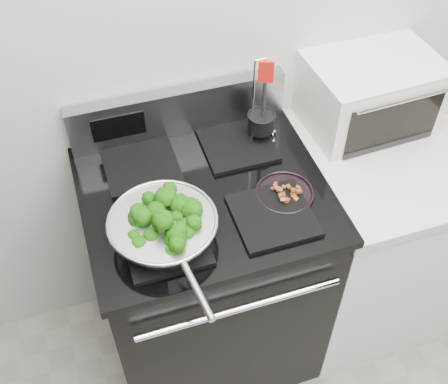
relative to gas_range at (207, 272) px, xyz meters
name	(u,v)px	position (x,y,z in m)	size (l,w,h in m)	color
back_wall	(261,11)	(0.30, 0.34, 0.86)	(4.00, 0.02, 2.70)	#B3B1AA
gas_range	(207,272)	(0.00, 0.00, 0.00)	(0.79, 0.69, 1.13)	black
counter	(367,234)	(0.68, 0.00, -0.03)	(0.62, 0.68, 0.92)	white
skillet	(163,227)	(-0.17, -0.15, 0.51)	(0.33, 0.52, 0.07)	silver
broccoli_pile	(163,222)	(-0.17, -0.15, 0.53)	(0.26, 0.26, 0.09)	black
bacon_plate	(285,191)	(0.24, -0.10, 0.48)	(0.19, 0.19, 0.04)	black
utensil_holder	(261,126)	(0.26, 0.17, 0.52)	(0.11, 0.11, 0.33)	silver
toaster_oven	(369,91)	(0.67, 0.19, 0.56)	(0.46, 0.36, 0.26)	silver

